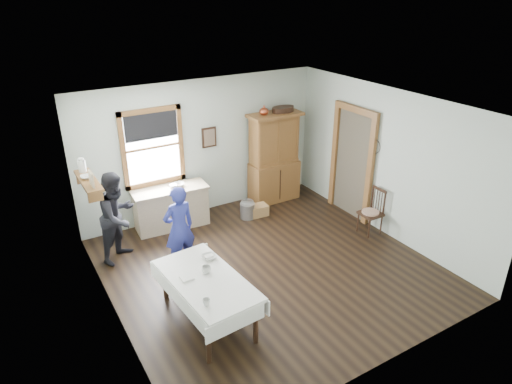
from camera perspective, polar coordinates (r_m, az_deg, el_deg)
room at (r=7.03m, az=1.82°, el=-0.27°), size 5.01×5.01×2.70m
window at (r=8.62m, az=-12.84°, el=5.98°), size 1.18×0.07×1.48m
doorway at (r=9.14m, az=11.97°, el=4.00°), size 0.09×1.14×2.22m
wall_shelf at (r=7.49m, az=-20.33°, el=1.61°), size 0.24×1.00×0.44m
framed_picture at (r=9.04m, az=-5.86°, el=6.80°), size 0.30×0.04×0.40m
rug_beater at (r=8.58m, az=14.72°, el=6.31°), size 0.01×0.27×0.27m
work_counter at (r=8.86m, az=-10.54°, el=-1.94°), size 1.44×0.63×0.81m
china_hutch at (r=9.62m, az=2.31°, el=4.29°), size 1.12×0.53×1.91m
dining_table at (r=6.51m, az=-6.13°, el=-13.15°), size 1.02×1.76×0.68m
spindle_chair at (r=8.74m, az=14.16°, el=-2.39°), size 0.41×0.41×0.89m
pail at (r=9.14m, az=-1.08°, el=-2.32°), size 0.31×0.31×0.32m
wicker_basket at (r=9.25m, az=0.27°, el=-2.30°), size 0.40×0.30×0.22m
woman_blue at (r=7.47m, az=-9.55°, el=-4.86°), size 0.52×0.37×1.35m
figure_dark at (r=7.95m, az=-16.82°, el=-3.30°), size 0.90×0.86×1.45m
table_cup_a at (r=6.40m, az=-6.24°, el=-9.61°), size 0.14×0.14×0.10m
table_cup_b at (r=5.84m, az=-6.23°, el=-13.53°), size 0.13×0.13×0.09m
table_bowl at (r=6.70m, az=-5.88°, el=-8.06°), size 0.24×0.24×0.06m
counter_book at (r=8.70m, az=-10.63°, el=0.57°), size 0.18×0.23×0.02m
counter_bowl at (r=8.72m, az=-9.62°, el=0.88°), size 0.23×0.23×0.07m
shelf_bowl at (r=7.49m, az=-20.37°, el=1.81°), size 0.22×0.22×0.05m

